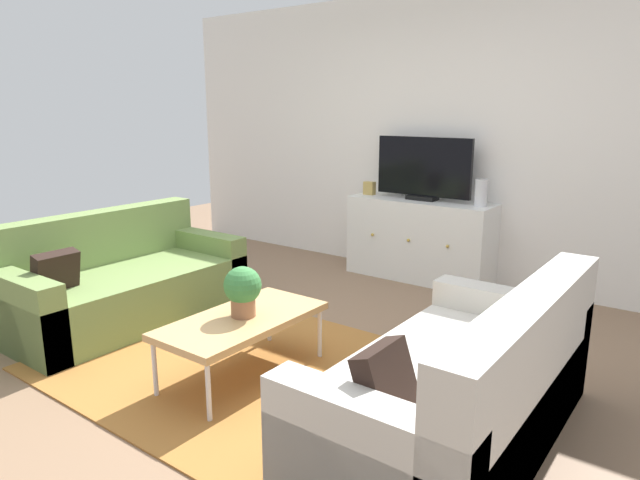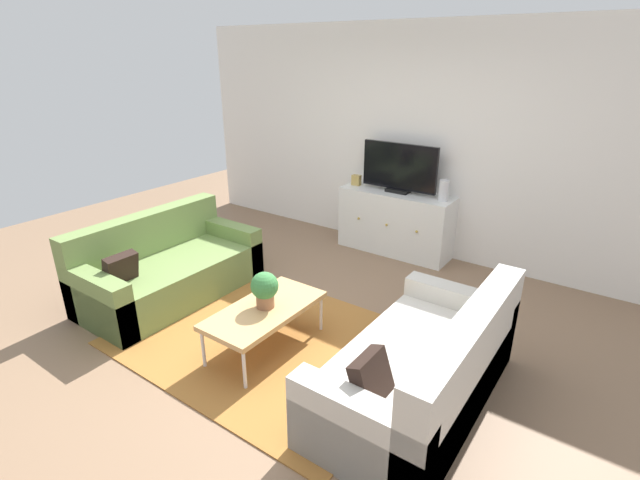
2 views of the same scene
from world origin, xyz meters
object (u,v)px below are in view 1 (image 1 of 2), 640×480
at_px(coffee_table, 242,322).
at_px(potted_plant, 243,289).
at_px(tv_console, 420,240).
at_px(glass_vase, 481,193).
at_px(couch_left_side, 118,285).
at_px(mantel_clock, 369,188).
at_px(couch_right_side, 467,394).
at_px(flat_screen_tv, 423,169).

distance_m(coffee_table, potted_plant, 0.20).
bearing_deg(tv_console, glass_vase, 0.00).
relative_size(couch_left_side, potted_plant, 5.73).
bearing_deg(couch_left_side, coffee_table, -5.10).
distance_m(potted_plant, glass_vase, 2.56).
bearing_deg(mantel_clock, glass_vase, 0.00).
distance_m(potted_plant, tv_console, 2.50).
height_order(coffee_table, mantel_clock, mantel_clock).
xyz_separation_m(couch_right_side, potted_plant, (-1.39, -0.11, 0.29)).
bearing_deg(couch_right_side, potted_plant, -175.29).
bearing_deg(coffee_table, mantel_clock, 104.69).
bearing_deg(couch_right_side, glass_vase, 110.55).
distance_m(couch_right_side, coffee_table, 1.40).
relative_size(potted_plant, tv_console, 0.22).
relative_size(couch_left_side, glass_vase, 7.40).
xyz_separation_m(potted_plant, glass_vase, (0.50, 2.49, 0.33)).
xyz_separation_m(glass_vase, mantel_clock, (-1.16, 0.00, -0.06)).
distance_m(flat_screen_tv, glass_vase, 0.60).
height_order(tv_console, glass_vase, glass_vase).
height_order(potted_plant, flat_screen_tv, flat_screen_tv).
height_order(couch_right_side, tv_console, couch_right_side).
relative_size(couch_right_side, mantel_clock, 13.71).
height_order(couch_left_side, coffee_table, couch_left_side).
distance_m(coffee_table, flat_screen_tv, 2.63).
height_order(coffee_table, flat_screen_tv, flat_screen_tv).
height_order(potted_plant, mantel_clock, mantel_clock).
distance_m(coffee_table, tv_console, 2.51).
relative_size(coffee_table, flat_screen_tv, 1.12).
bearing_deg(coffee_table, glass_vase, 78.73).
xyz_separation_m(coffee_table, mantel_clock, (-0.66, 2.51, 0.48)).
height_order(potted_plant, glass_vase, glass_vase).
distance_m(coffee_table, mantel_clock, 2.64).
relative_size(potted_plant, mantel_clock, 2.39).
distance_m(couch_left_side, tv_console, 2.76).
height_order(couch_right_side, mantel_clock, mantel_clock).
distance_m(couch_left_side, glass_vase, 3.16).
height_order(tv_console, mantel_clock, mantel_clock).
bearing_deg(coffee_table, couch_left_side, 174.90).
height_order(glass_vase, mantel_clock, glass_vase).
height_order(coffee_table, glass_vase, glass_vase).
bearing_deg(couch_right_side, tv_console, 121.74).
xyz_separation_m(couch_left_side, glass_vase, (1.99, 2.37, 0.62)).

